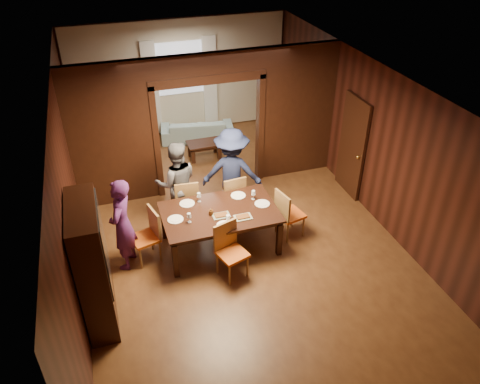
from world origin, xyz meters
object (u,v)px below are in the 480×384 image
object	(u,v)px
sofa	(197,129)
coffee_table	(204,150)
chair_left	(145,237)
chair_far_r	(231,196)
person_purple	(122,225)
person_navy	(232,173)
chair_far_l	(187,200)
person_grey	(177,183)
dining_table	(220,229)
chair_right	(291,213)
hutch	(93,266)
chair_near	(232,252)

from	to	relation	value
sofa	coffee_table	size ratio (longest dim) A/B	2.28
chair_left	chair_far_r	world-z (taller)	same
person_purple	coffee_table	size ratio (longest dim) A/B	2.08
person_navy	chair_far_l	distance (m)	1.01
person_grey	dining_table	bearing A→B (deg)	122.61
chair_right	chair_far_r	xyz separation A→B (m)	(-0.86, 0.88, 0.00)
person_grey	coffee_table	xyz separation A→B (m)	(1.08, 2.28, -0.64)
person_navy	hutch	distance (m)	3.35
person_purple	hutch	distance (m)	1.20
chair_far_r	chair_near	distance (m)	1.67
chair_left	person_navy	bearing A→B (deg)	101.88
person_grey	person_navy	xyz separation A→B (m)	(1.06, -0.04, 0.06)
chair_far_l	person_navy	bearing A→B (deg)	-171.95
person_purple	chair_left	bearing A→B (deg)	117.30
person_purple	chair_far_r	distance (m)	2.27
person_navy	dining_table	bearing A→B (deg)	82.75
coffee_table	chair_far_r	size ratio (longest dim) A/B	0.82
chair_left	chair_near	distance (m)	1.55
chair_far_l	hutch	bearing A→B (deg)	54.16
person_purple	dining_table	world-z (taller)	person_purple
person_navy	chair_near	world-z (taller)	person_navy
dining_table	chair_near	xyz separation A→B (m)	(-0.02, -0.80, 0.10)
chair_far_l	chair_near	xyz separation A→B (m)	(0.38, -1.72, 0.00)
chair_right	chair_left	bearing A→B (deg)	74.08
dining_table	chair_left	world-z (taller)	chair_left
chair_right	chair_far_l	xyz separation A→B (m)	(-1.72, 1.00, 0.00)
chair_far_r	person_navy	bearing A→B (deg)	-118.52
dining_table	coffee_table	size ratio (longest dim) A/B	2.50
person_navy	sofa	world-z (taller)	person_navy
sofa	person_purple	bearing A→B (deg)	71.86
person_grey	chair_near	xyz separation A→B (m)	(0.52, -1.80, -0.35)
person_grey	hutch	distance (m)	2.61
person_navy	hutch	size ratio (longest dim) A/B	0.90
person_purple	chair_near	xyz separation A→B (m)	(1.63, -0.82, -0.35)
dining_table	chair_far_l	size ratio (longest dim) A/B	2.06
coffee_table	hutch	world-z (taller)	hutch
coffee_table	chair_far_l	size ratio (longest dim) A/B	0.82
chair_far_l	chair_far_r	bearing A→B (deg)	177.57
sofa	hutch	size ratio (longest dim) A/B	0.91
chair_right	person_navy	bearing A→B (deg)	24.23
chair_far_l	chair_far_r	world-z (taller)	same
chair_far_l	chair_far_r	xyz separation A→B (m)	(0.85, -0.12, 0.00)
chair_right	sofa	bearing A→B (deg)	-4.02
coffee_table	person_purple	bearing A→B (deg)	-123.86
chair_near	person_grey	bearing A→B (deg)	88.29
hutch	chair_far_l	bearing A→B (deg)	48.39
dining_table	chair_left	bearing A→B (deg)	177.88
sofa	dining_table	xyz separation A→B (m)	(-0.61, -4.30, 0.11)
person_purple	chair_right	xyz separation A→B (m)	(2.97, -0.10, -0.35)
chair_right	chair_far_l	distance (m)	1.99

